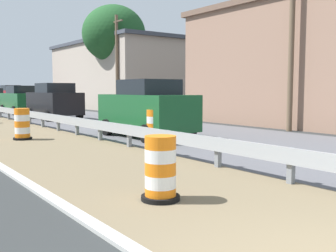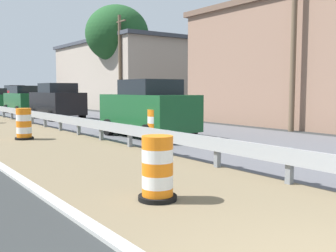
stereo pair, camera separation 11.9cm
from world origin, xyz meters
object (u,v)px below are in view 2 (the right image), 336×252
object	(u,v)px
traffic_barrel_nearest	(157,171)
car_trailing_far_lane	(148,109)
utility_pole_mid	(120,62)
traffic_barrel_mid	(24,125)
car_distant_b	(25,100)
traffic_barrel_close	(156,128)
car_trailing_near_lane	(0,96)
car_distant_a	(15,96)
car_lead_far_lane	(57,101)
utility_pole_near	(294,23)

from	to	relation	value
traffic_barrel_nearest	car_trailing_far_lane	world-z (taller)	car_trailing_far_lane
utility_pole_mid	traffic_barrel_mid	bearing A→B (deg)	-130.91
traffic_barrel_mid	car_trailing_far_lane	bearing A→B (deg)	-27.03
car_distant_b	traffic_barrel_close	bearing A→B (deg)	176.30
car_trailing_near_lane	car_distant_b	world-z (taller)	car_distant_b
car_trailing_far_lane	traffic_barrel_nearest	bearing A→B (deg)	147.77
car_trailing_far_lane	utility_pole_mid	size ratio (longest dim) A/B	0.57
traffic_barrel_nearest	car_distant_b	world-z (taller)	car_distant_b
traffic_barrel_nearest	car_trailing_near_lane	bearing A→B (deg)	80.25
traffic_barrel_nearest	car_distant_a	bearing A→B (deg)	78.57
traffic_barrel_mid	car_lead_far_lane	size ratio (longest dim) A/B	0.25
utility_pole_mid	traffic_barrel_nearest	bearing A→B (deg)	-117.49
traffic_barrel_mid	car_distant_a	bearing A→B (deg)	75.93
utility_pole_near	traffic_barrel_mid	bearing A→B (deg)	159.10
car_trailing_near_lane	car_lead_far_lane	world-z (taller)	car_lead_far_lane
car_trailing_near_lane	car_distant_a	xyz separation A→B (m)	(-0.00, -6.75, 0.14)
car_trailing_far_lane	utility_pole_near	world-z (taller)	utility_pole_near
utility_pole_mid	car_trailing_far_lane	bearing A→B (deg)	-115.19
traffic_barrel_mid	car_distant_b	size ratio (longest dim) A/B	0.24
traffic_barrel_close	car_trailing_far_lane	bearing A→B (deg)	66.41
car_distant_a	car_lead_far_lane	bearing A→B (deg)	-9.50
traffic_barrel_nearest	traffic_barrel_close	world-z (taller)	traffic_barrel_close
car_distant_b	car_trailing_near_lane	bearing A→B (deg)	-8.01
traffic_barrel_close	car_trailing_near_lane	size ratio (longest dim) A/B	0.24
car_trailing_near_lane	car_distant_a	size ratio (longest dim) A/B	1.07
car_distant_a	car_distant_b	bearing A→B (deg)	-13.46
traffic_barrel_mid	utility_pole_mid	world-z (taller)	utility_pole_mid
traffic_barrel_close	utility_pole_near	bearing A→B (deg)	-2.12
traffic_barrel_mid	car_lead_far_lane	world-z (taller)	car_lead_far_lane
traffic_barrel_nearest	utility_pole_mid	world-z (taller)	utility_pole_mid
car_trailing_near_lane	car_trailing_far_lane	xyz separation A→B (m)	(-3.17, -37.51, 0.11)
traffic_barrel_nearest	car_trailing_near_lane	size ratio (longest dim) A/B	0.23
car_lead_far_lane	car_distant_a	xyz separation A→B (m)	(2.71, 19.84, 0.03)
car_distant_a	car_distant_b	xyz separation A→B (m)	(-2.69, -12.93, -0.07)
car_lead_far_lane	car_distant_a	bearing A→B (deg)	-8.70
traffic_barrel_nearest	car_lead_far_lane	bearing A→B (deg)	74.68
traffic_barrel_mid	utility_pole_near	bearing A→B (deg)	-20.90
car_lead_far_lane	utility_pole_near	size ratio (longest dim) A/B	0.52
traffic_barrel_nearest	car_distant_a	size ratio (longest dim) A/B	0.24
traffic_barrel_nearest	utility_pole_near	world-z (taller)	utility_pole_near
car_trailing_near_lane	car_distant_b	xyz separation A→B (m)	(-2.69, -19.68, 0.06)
car_distant_a	utility_pole_mid	distance (m)	16.78
traffic_barrel_nearest	traffic_barrel_mid	xyz separation A→B (m)	(0.50, 9.34, 0.03)
car_distant_a	utility_pole_near	distance (m)	32.93
car_distant_a	car_distant_b	world-z (taller)	car_distant_a
traffic_barrel_close	car_trailing_far_lane	xyz separation A→B (m)	(0.70, 1.59, 0.57)
car_trailing_near_lane	car_trailing_far_lane	distance (m)	37.65
car_distant_b	car_trailing_far_lane	bearing A→B (deg)	178.22
traffic_barrel_mid	car_distant_b	world-z (taller)	car_distant_b
utility_pole_mid	traffic_barrel_close	bearing A→B (deg)	-115.03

